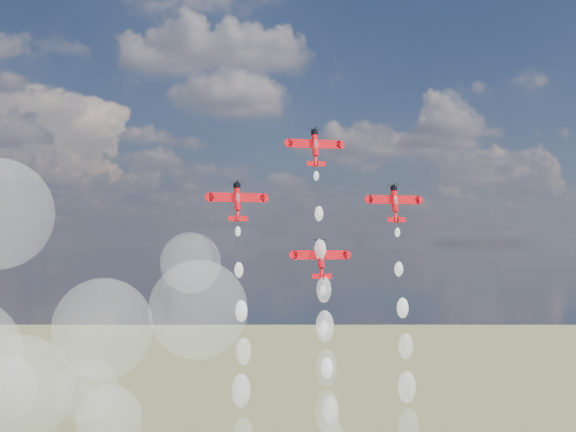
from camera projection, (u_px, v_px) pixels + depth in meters
The scene contains 6 objects.
plane_lead at pixel (315, 147), 157.78m from camera, with size 10.65×3.55×7.54m.
plane_left at pixel (237, 201), 151.67m from camera, with size 10.65×3.55×7.54m.
plane_right at pixel (395, 203), 159.25m from camera, with size 10.65×3.55×7.54m.
plane_slot at pixel (321, 258), 153.14m from camera, with size 10.65×3.55×7.54m.
smoke_trail_lead at pixel (328, 391), 147.90m from camera, with size 5.63×12.02×53.31m.
drifted_smoke_cloud at pixel (24, 325), 146.29m from camera, with size 64.61×36.41×53.72m.
Camera 1 is at (-53.56, -128.05, 100.97)m, focal length 50.00 mm.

